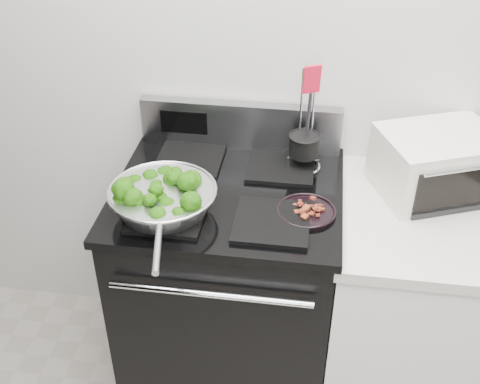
% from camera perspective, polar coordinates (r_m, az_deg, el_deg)
% --- Properties ---
extents(back_wall, '(4.00, 0.02, 2.70)m').
position_cam_1_polar(back_wall, '(2.17, 8.24, 13.40)').
color(back_wall, '#BAB8B0').
rests_on(back_wall, ground).
extents(gas_range, '(0.79, 0.69, 1.13)m').
position_cam_1_polar(gas_range, '(2.37, -1.02, -8.97)').
color(gas_range, black).
rests_on(gas_range, floor).
extents(counter, '(0.62, 0.68, 0.92)m').
position_cam_1_polar(counter, '(2.41, 15.60, -10.78)').
color(counter, white).
rests_on(counter, floor).
extents(skillet, '(0.36, 0.56, 0.08)m').
position_cam_1_polar(skillet, '(1.96, -7.33, -0.60)').
color(skillet, silver).
rests_on(skillet, gas_range).
extents(broccoli_pile, '(0.28, 0.28, 0.10)m').
position_cam_1_polar(broccoli_pile, '(1.95, -7.37, -0.08)').
color(broccoli_pile, black).
rests_on(broccoli_pile, skillet).
extents(bacon_plate, '(0.19, 0.19, 0.04)m').
position_cam_1_polar(bacon_plate, '(1.97, 6.31, -1.58)').
color(bacon_plate, black).
rests_on(bacon_plate, gas_range).
extents(utensil_holder, '(0.13, 0.13, 0.40)m').
position_cam_1_polar(utensil_holder, '(2.18, 6.08, 3.92)').
color(utensil_holder, silver).
rests_on(utensil_holder, gas_range).
extents(toaster_oven, '(0.47, 0.42, 0.22)m').
position_cam_1_polar(toaster_oven, '(2.18, 18.14, 2.58)').
color(toaster_oven, silver).
rests_on(toaster_oven, counter).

